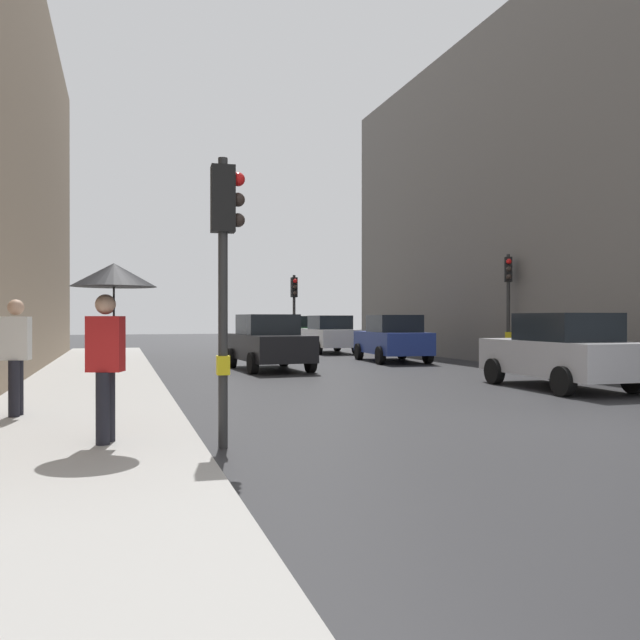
{
  "coord_description": "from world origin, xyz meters",
  "views": [
    {
      "loc": [
        -6.93,
        -7.93,
        1.65
      ],
      "look_at": [
        -1.84,
        8.66,
        1.59
      ],
      "focal_mm": 36.72,
      "sensor_mm": 36.0,
      "label": 1
    }
  ],
  "objects_px": {
    "car_white_compact": "(329,334)",
    "car_dark_suv": "(269,342)",
    "traffic_light_near_left": "(225,248)",
    "car_silver_hatchback": "(561,351)",
    "car_blue_van": "(392,338)",
    "traffic_light_far_median": "(294,300)",
    "pedestrian_with_umbrella": "(111,302)",
    "traffic_light_mid_street": "(508,289)",
    "car_green_estate": "(291,331)",
    "pedestrian_with_black_backpack": "(13,350)"
  },
  "relations": [
    {
      "from": "car_silver_hatchback",
      "to": "car_green_estate",
      "type": "bearing_deg",
      "value": 90.21
    },
    {
      "from": "car_white_compact",
      "to": "car_dark_suv",
      "type": "xyz_separation_m",
      "value": [
        -4.89,
        -8.99,
        0.0
      ]
    },
    {
      "from": "car_blue_van",
      "to": "pedestrian_with_umbrella",
      "type": "bearing_deg",
      "value": -124.27
    },
    {
      "from": "traffic_light_near_left",
      "to": "traffic_light_far_median",
      "type": "height_order",
      "value": "traffic_light_near_left"
    },
    {
      "from": "car_dark_suv",
      "to": "car_silver_hatchback",
      "type": "bearing_deg",
      "value": -54.8
    },
    {
      "from": "traffic_light_mid_street",
      "to": "car_green_estate",
      "type": "bearing_deg",
      "value": 99.02
    },
    {
      "from": "traffic_light_far_median",
      "to": "car_white_compact",
      "type": "relative_size",
      "value": 0.83
    },
    {
      "from": "traffic_light_mid_street",
      "to": "pedestrian_with_black_backpack",
      "type": "distance_m",
      "value": 16.54
    },
    {
      "from": "car_blue_van",
      "to": "car_dark_suv",
      "type": "bearing_deg",
      "value": -155.68
    },
    {
      "from": "car_silver_hatchback",
      "to": "pedestrian_with_black_backpack",
      "type": "bearing_deg",
      "value": -169.96
    },
    {
      "from": "traffic_light_near_left",
      "to": "car_dark_suv",
      "type": "bearing_deg",
      "value": 74.85
    },
    {
      "from": "traffic_light_near_left",
      "to": "car_silver_hatchback",
      "type": "distance_m",
      "value": 9.84
    },
    {
      "from": "traffic_light_mid_street",
      "to": "car_dark_suv",
      "type": "height_order",
      "value": "traffic_light_mid_street"
    },
    {
      "from": "traffic_light_near_left",
      "to": "traffic_light_far_median",
      "type": "bearing_deg",
      "value": 72.58
    },
    {
      "from": "traffic_light_near_left",
      "to": "car_white_compact",
      "type": "distance_m",
      "value": 22.64
    },
    {
      "from": "traffic_light_far_median",
      "to": "traffic_light_mid_street",
      "type": "bearing_deg",
      "value": -53.52
    },
    {
      "from": "car_white_compact",
      "to": "pedestrian_with_umbrella",
      "type": "xyz_separation_m",
      "value": [
        -9.53,
        -21.17,
        0.96
      ]
    },
    {
      "from": "traffic_light_mid_street",
      "to": "pedestrian_with_umbrella",
      "type": "distance_m",
      "value": 16.9
    },
    {
      "from": "car_blue_van",
      "to": "car_green_estate",
      "type": "relative_size",
      "value": 1.0
    },
    {
      "from": "car_green_estate",
      "to": "pedestrian_with_black_backpack",
      "type": "height_order",
      "value": "pedestrian_with_black_backpack"
    },
    {
      "from": "car_dark_suv",
      "to": "traffic_light_near_left",
      "type": "bearing_deg",
      "value": -105.15
    },
    {
      "from": "car_white_compact",
      "to": "car_silver_hatchback",
      "type": "xyz_separation_m",
      "value": [
        0.38,
        -16.46,
        0.0
      ]
    },
    {
      "from": "traffic_light_far_median",
      "to": "car_silver_hatchback",
      "type": "xyz_separation_m",
      "value": [
        2.74,
        -13.9,
        -1.51
      ]
    },
    {
      "from": "traffic_light_mid_street",
      "to": "car_blue_van",
      "type": "height_order",
      "value": "traffic_light_mid_street"
    },
    {
      "from": "car_silver_hatchback",
      "to": "car_green_estate",
      "type": "height_order",
      "value": "same"
    },
    {
      "from": "traffic_light_far_median",
      "to": "car_blue_van",
      "type": "height_order",
      "value": "traffic_light_far_median"
    },
    {
      "from": "traffic_light_mid_street",
      "to": "car_blue_van",
      "type": "relative_size",
      "value": 0.88
    },
    {
      "from": "traffic_light_far_median",
      "to": "pedestrian_with_umbrella",
      "type": "height_order",
      "value": "traffic_light_far_median"
    },
    {
      "from": "car_dark_suv",
      "to": "car_blue_van",
      "type": "bearing_deg",
      "value": 24.32
    },
    {
      "from": "traffic_light_near_left",
      "to": "pedestrian_with_umbrella",
      "type": "xyz_separation_m",
      "value": [
        -1.37,
        -0.11,
        -0.69
      ]
    },
    {
      "from": "car_white_compact",
      "to": "traffic_light_near_left",
      "type": "bearing_deg",
      "value": -111.18
    },
    {
      "from": "traffic_light_near_left",
      "to": "car_dark_suv",
      "type": "relative_size",
      "value": 0.85
    },
    {
      "from": "car_silver_hatchback",
      "to": "pedestrian_with_black_backpack",
      "type": "distance_m",
      "value": 11.55
    },
    {
      "from": "car_white_compact",
      "to": "pedestrian_with_black_backpack",
      "type": "distance_m",
      "value": 21.49
    },
    {
      "from": "car_white_compact",
      "to": "pedestrian_with_black_backpack",
      "type": "bearing_deg",
      "value": -120.74
    },
    {
      "from": "car_silver_hatchback",
      "to": "pedestrian_with_umbrella",
      "type": "xyz_separation_m",
      "value": [
        -9.91,
        -4.71,
        0.96
      ]
    },
    {
      "from": "car_blue_van",
      "to": "traffic_light_far_median",
      "type": "bearing_deg",
      "value": 124.35
    },
    {
      "from": "traffic_light_mid_street",
      "to": "car_dark_suv",
      "type": "distance_m",
      "value": 8.31
    },
    {
      "from": "car_green_estate",
      "to": "traffic_light_far_median",
      "type": "bearing_deg",
      "value": -103.96
    },
    {
      "from": "traffic_light_far_median",
      "to": "car_silver_hatchback",
      "type": "bearing_deg",
      "value": -78.86
    },
    {
      "from": "car_white_compact",
      "to": "car_silver_hatchback",
      "type": "distance_m",
      "value": 16.46
    },
    {
      "from": "traffic_light_far_median",
      "to": "car_green_estate",
      "type": "bearing_deg",
      "value": 76.04
    },
    {
      "from": "traffic_light_near_left",
      "to": "car_silver_hatchback",
      "type": "xyz_separation_m",
      "value": [
        8.54,
        4.6,
        -1.66
      ]
    },
    {
      "from": "traffic_light_near_left",
      "to": "traffic_light_far_median",
      "type": "distance_m",
      "value": 19.38
    },
    {
      "from": "pedestrian_with_umbrella",
      "to": "traffic_light_far_median",
      "type": "bearing_deg",
      "value": 68.92
    },
    {
      "from": "traffic_light_near_left",
      "to": "car_white_compact",
      "type": "relative_size",
      "value": 0.87
    },
    {
      "from": "traffic_light_near_left",
      "to": "pedestrian_with_umbrella",
      "type": "relative_size",
      "value": 1.72
    },
    {
      "from": "traffic_light_mid_street",
      "to": "traffic_light_near_left",
      "type": "xyz_separation_m",
      "value": [
        -11.33,
        -11.02,
        -0.09
      ]
    },
    {
      "from": "traffic_light_near_left",
      "to": "car_dark_suv",
      "type": "height_order",
      "value": "traffic_light_near_left"
    },
    {
      "from": "traffic_light_near_left",
      "to": "traffic_light_far_median",
      "type": "relative_size",
      "value": 1.06
    }
  ]
}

